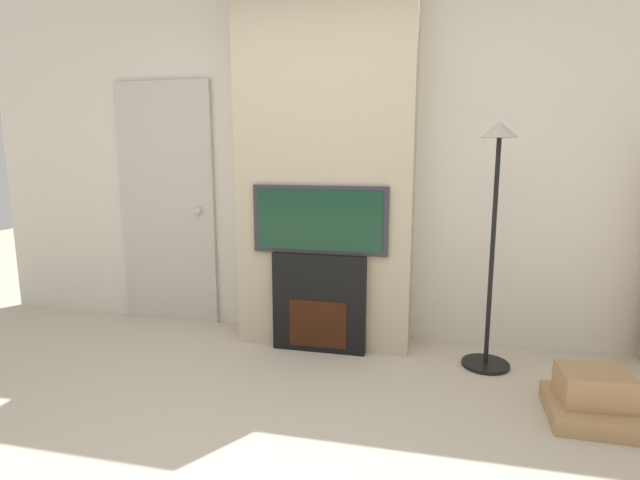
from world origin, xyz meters
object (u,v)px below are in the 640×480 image
object	(u,v)px
fireplace	(320,302)
box_stack	(595,401)
television	(320,220)
floor_lamp	(495,215)

from	to	relation	value
fireplace	box_stack	world-z (taller)	fireplace
television	box_stack	size ratio (longest dim) A/B	1.92
fireplace	television	distance (m)	0.60
fireplace	floor_lamp	bearing A→B (deg)	-1.61
television	floor_lamp	bearing A→B (deg)	-1.51
fireplace	box_stack	xyz separation A→B (m)	(1.67, -0.62, -0.25)
floor_lamp	box_stack	distance (m)	1.21
fireplace	floor_lamp	distance (m)	1.35
floor_lamp	box_stack	world-z (taller)	floor_lamp
fireplace	floor_lamp	xyz separation A→B (m)	(1.16, -0.03, 0.68)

